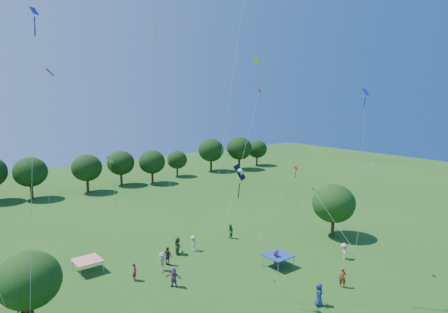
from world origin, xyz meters
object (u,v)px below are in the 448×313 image
(tent_red_stripe, at_px, (87,260))
(tent_blue, at_px, (278,256))
(near_tree_north, at_px, (29,280))
(pirate_kite, at_px, (240,174))
(near_tree_east, at_px, (334,203))
(red_high_kite, at_px, (241,21))

(tent_red_stripe, relative_size, tent_blue, 1.00)
(near_tree_north, bearing_deg, pirate_kite, -25.55)
(near_tree_north, relative_size, tent_red_stripe, 2.40)
(near_tree_east, xyz_separation_m, tent_blue, (-10.40, -1.74, -2.66))
(tent_blue, bearing_deg, tent_red_stripe, 144.84)
(near_tree_north, height_order, near_tree_east, near_tree_east)
(near_tree_east, distance_m, red_high_kite, 23.55)
(tent_red_stripe, xyz_separation_m, red_high_kite, (7.94, -11.08, 19.47))
(tent_red_stripe, bearing_deg, near_tree_east, -18.20)
(near_tree_east, height_order, tent_blue, near_tree_east)
(near_tree_north, xyz_separation_m, near_tree_east, (30.11, -1.68, 0.29))
(near_tree_east, relative_size, tent_blue, 2.63)
(near_tree_north, distance_m, tent_red_stripe, 8.97)
(tent_blue, relative_size, pirate_kite, 0.24)
(near_tree_north, height_order, red_high_kite, red_high_kite)
(near_tree_north, distance_m, near_tree_east, 30.16)
(tent_red_stripe, distance_m, tent_blue, 16.80)
(near_tree_north, relative_size, red_high_kite, 0.22)
(near_tree_north, xyz_separation_m, tent_blue, (19.71, -3.42, -2.37))
(pirate_kite, bearing_deg, near_tree_north, 154.45)
(pirate_kite, bearing_deg, tent_blue, 21.54)
(red_high_kite, bearing_deg, tent_red_stripe, 125.63)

